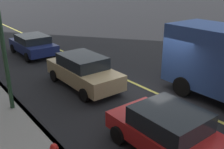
{
  "coord_description": "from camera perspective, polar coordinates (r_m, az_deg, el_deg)",
  "views": [
    {
      "loc": [
        -7.26,
        8.23,
        4.99
      ],
      "look_at": [
        0.08,
        2.56,
        1.5
      ],
      "focal_mm": 40.94,
      "sensor_mm": 36.0,
      "label": 1
    }
  ],
  "objects": [
    {
      "name": "car_tan",
      "position": [
        12.48,
        -6.46,
        0.89
      ],
      "size": [
        4.47,
        1.96,
        1.56
      ],
      "color": "tan",
      "rests_on": "ground"
    },
    {
      "name": "ground",
      "position": [
        12.05,
        9.91,
        -4.19
      ],
      "size": [
        200.0,
        200.0,
        0.0
      ],
      "primitive_type": "plane",
      "color": "black"
    },
    {
      "name": "traffic_light_mast",
      "position": [
        10.57,
        -14.45,
        15.07
      ],
      "size": [
        0.28,
        4.82,
        5.9
      ],
      "color": "#1E3823",
      "rests_on": "ground"
    },
    {
      "name": "car_navy",
      "position": [
        18.6,
        -17.25,
        6.45
      ],
      "size": [
        4.27,
        2.13,
        1.39
      ],
      "color": "navy",
      "rests_on": "ground"
    },
    {
      "name": "curb_edge",
      "position": [
        9.18,
        -14.7,
        -12.52
      ],
      "size": [
        80.0,
        0.16,
        0.15
      ],
      "primitive_type": "cube",
      "color": "slate",
      "rests_on": "ground"
    },
    {
      "name": "lane_stripe_center",
      "position": [
        12.05,
        9.91,
        -4.16
      ],
      "size": [
        80.0,
        0.16,
        0.01
      ],
      "primitive_type": "cube",
      "color": "#D8CC4C",
      "rests_on": "ground"
    },
    {
      "name": "car_red",
      "position": [
        7.96,
        12.81,
        -12.27
      ],
      "size": [
        3.98,
        2.05,
        1.42
      ],
      "color": "red",
      "rests_on": "ground"
    }
  ]
}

